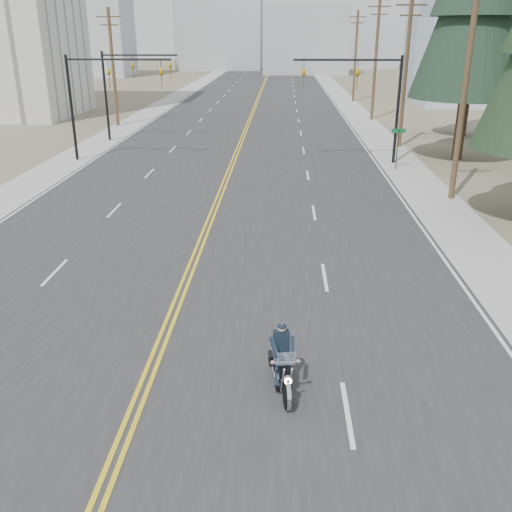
{
  "coord_description": "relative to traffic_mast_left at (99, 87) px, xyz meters",
  "views": [
    {
      "loc": [
        3.37,
        -7.13,
        8.31
      ],
      "look_at": [
        2.58,
        9.98,
        1.6
      ],
      "focal_mm": 40.0,
      "sensor_mm": 36.0,
      "label": 1
    }
  ],
  "objects": [
    {
      "name": "conifer_far",
      "position": [
        27.95,
        11.72,
        4.48
      ],
      "size": [
        6.13,
        6.13,
        16.41
      ],
      "rotation": [
        0.0,
        0.0,
        -0.15
      ],
      "color": "#382619",
      "rests_on": "ground"
    },
    {
      "name": "utility_pole_d",
      "position": [
        21.48,
        21.0,
        1.05
      ],
      "size": [
        2.2,
        0.3,
        11.5
      ],
      "color": "brown",
      "rests_on": "ground"
    },
    {
      "name": "road",
      "position": [
        8.98,
        38.0,
        -4.93
      ],
      "size": [
        20.0,
        200.0,
        0.01
      ],
      "primitive_type": "cube",
      "color": "#303033",
      "rests_on": "ground"
    },
    {
      "name": "haze_bldg_f",
      "position": [
        -41.02,
        98.0,
        3.06
      ],
      "size": [
        12.0,
        12.0,
        16.0
      ],
      "primitive_type": "cube",
      "color": "#ADB2B7",
      "rests_on": "ground"
    },
    {
      "name": "haze_bldg_a",
      "position": [
        -26.02,
        83.0,
        6.06
      ],
      "size": [
        14.0,
        12.0,
        22.0
      ],
      "primitive_type": "cube",
      "color": "#B7BCC6",
      "rests_on": "ground"
    },
    {
      "name": "street_sign",
      "position": [
        19.78,
        -2.0,
        -3.13
      ],
      "size": [
        0.9,
        0.06,
        2.62
      ],
      "color": "black",
      "rests_on": "ground"
    },
    {
      "name": "motorcyclist",
      "position": [
        12.45,
        -27.02,
        -4.1
      ],
      "size": [
        1.21,
        2.26,
        1.68
      ],
      "primitive_type": null,
      "rotation": [
        0.0,
        0.0,
        3.28
      ],
      "color": "black",
      "rests_on": "ground"
    },
    {
      "name": "traffic_mast_left",
      "position": [
        0.0,
        0.0,
        0.0
      ],
      "size": [
        7.1,
        0.26,
        7.0
      ],
      "color": "black",
      "rests_on": "ground"
    },
    {
      "name": "haze_bldg_b",
      "position": [
        16.98,
        93.0,
        2.06
      ],
      "size": [
        18.0,
        14.0,
        14.0
      ],
      "primitive_type": "cube",
      "color": "#ADB2B7",
      "rests_on": "ground"
    },
    {
      "name": "traffic_mast_far",
      "position": [
        -0.33,
        8.0,
        -0.06
      ],
      "size": [
        6.1,
        0.26,
        7.0
      ],
      "color": "black",
      "rests_on": "ground"
    },
    {
      "name": "traffic_mast_right",
      "position": [
        17.95,
        0.0,
        0.0
      ],
      "size": [
        7.1,
        0.26,
        7.0
      ],
      "color": "black",
      "rests_on": "ground"
    },
    {
      "name": "sidewalk_left",
      "position": [
        -2.52,
        38.0,
        -4.93
      ],
      "size": [
        3.0,
        200.0,
        0.01
      ],
      "primitive_type": "cube",
      "color": "#A5A5A0",
      "rests_on": "ground"
    },
    {
      "name": "utility_pole_b",
      "position": [
        21.48,
        -9.0,
        1.05
      ],
      "size": [
        2.2,
        0.3,
        11.5
      ],
      "color": "brown",
      "rests_on": "ground"
    },
    {
      "name": "haze_bldg_e",
      "position": [
        33.98,
        118.0,
        1.06
      ],
      "size": [
        14.0,
        14.0,
        12.0
      ],
      "primitive_type": "cube",
      "color": "#B7BCC6",
      "rests_on": "ground"
    },
    {
      "name": "haze_bldg_d",
      "position": [
        -3.02,
        108.0,
        8.06
      ],
      "size": [
        20.0,
        15.0,
        26.0
      ],
      "primitive_type": "cube",
      "color": "#ADB2B7",
      "rests_on": "ground"
    },
    {
      "name": "sidewalk_right",
      "position": [
        20.48,
        38.0,
        -4.93
      ],
      "size": [
        3.0,
        200.0,
        0.01
      ],
      "primitive_type": "cube",
      "color": "#A5A5A0",
      "rests_on": "ground"
    },
    {
      "name": "utility_pole_e",
      "position": [
        21.48,
        38.0,
        0.79
      ],
      "size": [
        2.2,
        0.3,
        11.0
      ],
      "color": "brown",
      "rests_on": "ground"
    },
    {
      "name": "utility_pole_left",
      "position": [
        -3.52,
        16.0,
        0.54
      ],
      "size": [
        2.2,
        0.3,
        10.5
      ],
      "color": "brown",
      "rests_on": "ground"
    },
    {
      "name": "utility_pole_c",
      "position": [
        21.48,
        6.0,
        0.79
      ],
      "size": [
        2.2,
        0.3,
        11.0
      ],
      "color": "brown",
      "rests_on": "ground"
    },
    {
      "name": "haze_bldg_c",
      "position": [
        48.98,
        78.0,
        4.06
      ],
      "size": [
        16.0,
        12.0,
        18.0
      ],
      "primitive_type": "cube",
      "color": "#B7BCC6",
      "rests_on": "ground"
    }
  ]
}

